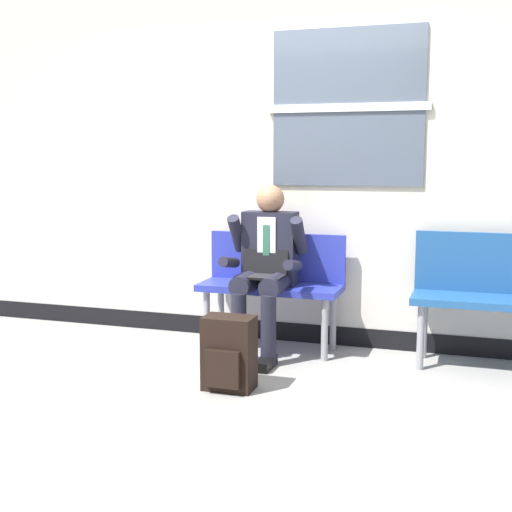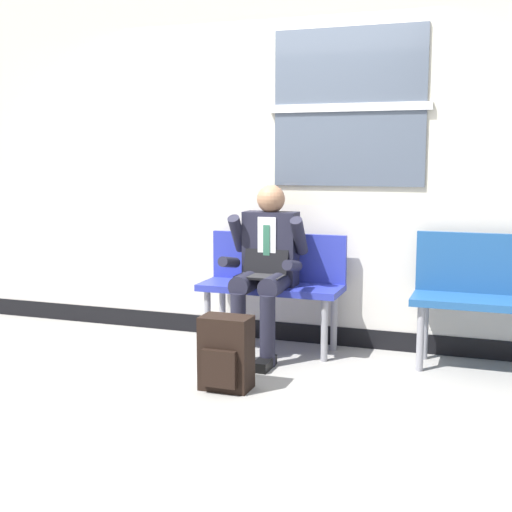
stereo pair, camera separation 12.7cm
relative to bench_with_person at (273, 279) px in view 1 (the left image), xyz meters
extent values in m
plane|color=gray|center=(-0.09, -0.41, -0.53)|extent=(18.00, 18.00, 0.00)
cube|color=beige|center=(-0.09, 0.28, 1.44)|extent=(5.78, 0.12, 1.75)
cube|color=beige|center=(-0.09, 0.28, 0.09)|extent=(5.78, 0.12, 0.95)
cube|color=black|center=(-0.09, 0.28, -0.46)|extent=(5.78, 0.14, 0.15)
cube|color=#4C5666|center=(0.51, 0.21, 1.29)|extent=(1.14, 0.02, 1.16)
cube|color=silver|center=(0.51, 0.20, 1.29)|extent=(1.22, 0.03, 0.06)
cube|color=#28339E|center=(0.00, -0.07, -0.05)|extent=(1.07, 0.42, 0.05)
cube|color=#28339E|center=(0.00, 0.11, 0.16)|extent=(1.07, 0.04, 0.37)
cylinder|color=gray|center=(-0.46, -0.22, -0.30)|extent=(0.05, 0.05, 0.46)
cylinder|color=gray|center=(-0.46, 0.08, -0.30)|extent=(0.05, 0.05, 0.46)
cylinder|color=gray|center=(0.46, -0.22, -0.30)|extent=(0.05, 0.05, 0.46)
cylinder|color=gray|center=(0.46, 0.08, -0.30)|extent=(0.05, 0.05, 0.46)
cylinder|color=gray|center=(1.13, -0.22, -0.30)|extent=(0.05, 0.05, 0.46)
cylinder|color=gray|center=(1.13, 0.08, -0.30)|extent=(0.05, 0.05, 0.46)
cylinder|color=#1E1E2D|center=(-0.11, -0.28, 0.02)|extent=(0.15, 0.40, 0.15)
cylinder|color=#1E1E2D|center=(-0.11, -0.47, -0.28)|extent=(0.11, 0.11, 0.51)
cube|color=black|center=(-0.11, -0.53, -0.50)|extent=(0.10, 0.26, 0.07)
cylinder|color=#1E1E2D|center=(0.11, -0.28, 0.02)|extent=(0.15, 0.40, 0.15)
cylinder|color=#1E1E2D|center=(0.11, -0.47, -0.28)|extent=(0.11, 0.11, 0.51)
cube|color=black|center=(0.11, -0.53, -0.50)|extent=(0.10, 0.26, 0.07)
cube|color=#1E1E2D|center=(0.00, -0.07, 0.25)|extent=(0.40, 0.18, 0.55)
cube|color=silver|center=(0.00, -0.16, 0.30)|extent=(0.14, 0.01, 0.38)
cube|color=#2D664C|center=(0.00, -0.17, 0.27)|extent=(0.05, 0.01, 0.33)
sphere|color=#9E7051|center=(0.00, -0.07, 0.62)|extent=(0.21, 0.21, 0.21)
cylinder|color=#1E1E2D|center=(-0.24, -0.14, 0.36)|extent=(0.09, 0.25, 0.30)
cylinder|color=#1E1E2D|center=(-0.24, -0.31, 0.17)|extent=(0.08, 0.27, 0.12)
cylinder|color=#1E1E2D|center=(0.24, -0.14, 0.36)|extent=(0.09, 0.25, 0.30)
cylinder|color=#1E1E2D|center=(0.24, -0.31, 0.17)|extent=(0.08, 0.27, 0.12)
cube|color=black|center=(0.00, -0.31, 0.07)|extent=(0.33, 0.22, 0.02)
cube|color=black|center=(0.00, -0.18, 0.18)|extent=(0.33, 0.08, 0.21)
cube|color=black|center=(0.02, -1.00, -0.30)|extent=(0.32, 0.20, 0.47)
cube|color=black|center=(0.02, -1.12, -0.37)|extent=(0.22, 0.04, 0.24)
camera|label=1|loc=(1.48, -4.93, 0.93)|focal=48.03mm
camera|label=2|loc=(1.60, -4.89, 0.93)|focal=48.03mm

